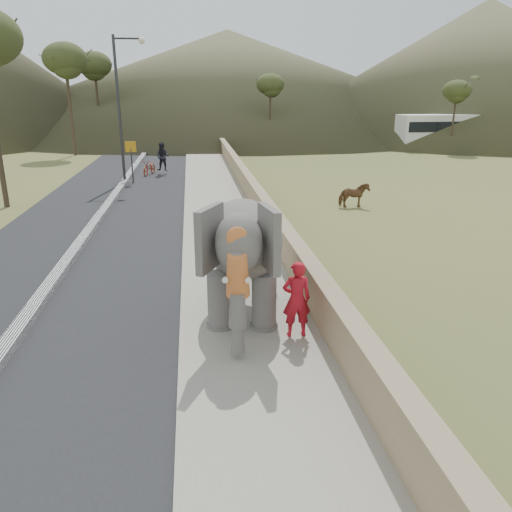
{
  "coord_description": "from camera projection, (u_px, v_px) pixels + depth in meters",
  "views": [
    {
      "loc": [
        -1.1,
        -11.26,
        5.05
      ],
      "look_at": [
        0.2,
        -1.16,
        1.7
      ],
      "focal_mm": 35.0,
      "sensor_mm": 36.0,
      "label": 1
    }
  ],
  "objects": [
    {
      "name": "bus_white",
      "position": [
        456.0,
        132.0,
        46.32
      ],
      "size": [
        11.09,
        2.91,
        3.1
      ],
      "primitive_type": "cube",
      "rotation": [
        0.0,
        0.0,
        1.61
      ],
      "color": "white",
      "rests_on": "ground"
    },
    {
      "name": "walkway",
      "position": [
        219.0,
        212.0,
        21.72
      ],
      "size": [
        3.0,
        120.0,
        0.15
      ],
      "primitive_type": "cube",
      "color": "#9E9687",
      "rests_on": "ground"
    },
    {
      "name": "ground",
      "position": [
        242.0,
        307.0,
        12.32
      ],
      "size": [
        160.0,
        160.0,
        0.0
      ],
      "primitive_type": "plane",
      "color": "olive",
      "rests_on": "ground"
    },
    {
      "name": "lamppost",
      "position": [
        124.0,
        96.0,
        27.67
      ],
      "size": [
        1.76,
        0.36,
        8.0
      ],
      "color": "#333238",
      "rests_on": "ground"
    },
    {
      "name": "median",
      "position": [
        101.0,
        215.0,
        21.1
      ],
      "size": [
        0.35,
        120.0,
        0.22
      ],
      "primitive_type": "cube",
      "color": "black",
      "rests_on": "ground"
    },
    {
      "name": "motorcyclist",
      "position": [
        156.0,
        162.0,
        31.71
      ],
      "size": [
        1.97,
        1.98,
        2.04
      ],
      "color": "maroon",
      "rests_on": "ground"
    },
    {
      "name": "elephant_and_man",
      "position": [
        245.0,
        255.0,
        11.33
      ],
      "size": [
        2.5,
        4.08,
        2.78
      ],
      "color": "slate",
      "rests_on": "ground"
    },
    {
      "name": "signboard",
      "position": [
        131.0,
        155.0,
        28.52
      ],
      "size": [
        0.6,
        0.08,
        2.4
      ],
      "color": "#2D2D33",
      "rests_on": "ground"
    },
    {
      "name": "road",
      "position": [
        101.0,
        217.0,
        21.13
      ],
      "size": [
        7.0,
        120.0,
        0.03
      ],
      "primitive_type": "cube",
      "color": "black",
      "rests_on": "ground"
    },
    {
      "name": "trees",
      "position": [
        199.0,
        104.0,
        37.26
      ],
      "size": [
        48.11,
        43.26,
        9.29
      ],
      "color": "#473828",
      "rests_on": "ground"
    },
    {
      "name": "parapet",
      "position": [
        256.0,
        201.0,
        21.77
      ],
      "size": [
        0.3,
        120.0,
        1.1
      ],
      "primitive_type": "cube",
      "color": "tan",
      "rests_on": "ground"
    },
    {
      "name": "hill_far",
      "position": [
        228.0,
        79.0,
        76.68
      ],
      "size": [
        80.0,
        80.0,
        14.0
      ],
      "primitive_type": "cone",
      "color": "brown",
      "rests_on": "ground"
    },
    {
      "name": "cow",
      "position": [
        354.0,
        195.0,
        22.76
      ],
      "size": [
        1.39,
        0.72,
        1.14
      ],
      "primitive_type": "imported",
      "rotation": [
        0.0,
        0.0,
        1.65
      ],
      "color": "brown",
      "rests_on": "ground"
    },
    {
      "name": "distant_car",
      "position": [
        369.0,
        139.0,
        48.82
      ],
      "size": [
        4.39,
        2.16,
        1.44
      ],
      "primitive_type": "imported",
      "rotation": [
        0.0,
        0.0,
        1.46
      ],
      "color": "silver",
      "rests_on": "ground"
    },
    {
      "name": "hill_right",
      "position": [
        482.0,
        68.0,
        63.17
      ],
      "size": [
        56.0,
        56.0,
        16.0
      ],
      "primitive_type": "cone",
      "color": "brown",
      "rests_on": "ground"
    }
  ]
}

